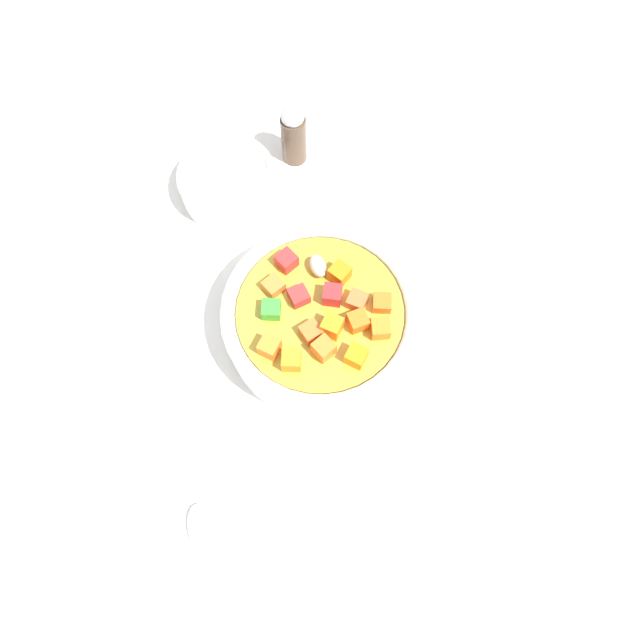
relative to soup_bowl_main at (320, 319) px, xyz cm
name	(u,v)px	position (x,y,z in cm)	size (l,w,h in cm)	color
ground_plane	(320,333)	(-0.01, -0.01, -3.90)	(140.00, 140.00, 2.00)	silver
soup_bowl_main	(320,319)	(0.00, 0.00, 0.00)	(18.16, 18.16, 6.58)	white
spoon	(187,444)	(14.65, -7.45, -2.43)	(18.84, 12.96, 1.03)	silver
side_bowl_small	(228,182)	(-11.50, -14.41, -0.99)	(10.14, 10.14, 3.69)	white
pepper_shaker	(294,133)	(-18.19, -9.55, 0.99)	(2.67, 2.67, 7.82)	#4C3828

